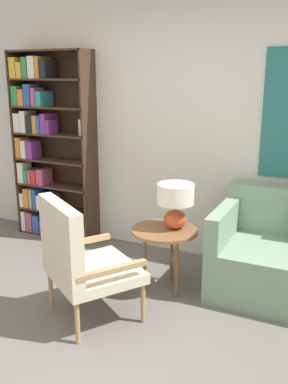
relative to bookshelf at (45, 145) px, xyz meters
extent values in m
plane|color=#66605B|center=(1.60, -1.84, -1.06)|extent=(14.00, 14.00, 0.00)
cube|color=silver|center=(1.60, 0.19, 0.29)|extent=(6.40, 0.06, 2.70)
cube|color=#422B1E|center=(-0.34, 0.01, -0.01)|extent=(0.02, 0.30, 2.10)
cube|color=#422B1E|center=(0.60, 0.01, -0.01)|extent=(0.02, 0.30, 2.10)
cube|color=#422B1E|center=(0.13, 0.01, 1.03)|extent=(0.97, 0.30, 0.02)
cube|color=#422B1E|center=(0.13, 0.01, -1.05)|extent=(0.97, 0.30, 0.02)
cube|color=#422B1E|center=(0.13, 0.15, -0.01)|extent=(0.97, 0.01, 2.10)
cube|color=#422B1E|center=(0.13, 0.01, -0.75)|extent=(0.97, 0.30, 0.02)
cube|color=silver|center=(-0.29, -0.02, -0.92)|extent=(0.06, 0.22, 0.24)
cube|color=#B24C6B|center=(-0.21, -0.02, -0.92)|extent=(0.08, 0.23, 0.23)
cube|color=#2D56A8|center=(-0.11, -0.01, -0.94)|extent=(0.09, 0.24, 0.21)
cube|color=#7A338C|center=(-0.03, -0.01, -0.96)|extent=(0.05, 0.24, 0.16)
cylinder|color=#8C6B4C|center=(0.52, 0.01, -0.98)|extent=(0.10, 0.10, 0.13)
cube|color=#422B1E|center=(0.13, 0.01, -0.46)|extent=(0.97, 0.30, 0.02)
cube|color=silver|center=(-0.30, -0.03, -0.66)|extent=(0.05, 0.21, 0.17)
cube|color=orange|center=(-0.23, -0.03, -0.63)|extent=(0.07, 0.20, 0.23)
cube|color=gray|center=(-0.16, -0.03, -0.63)|extent=(0.04, 0.20, 0.23)
cube|color=#2D56A8|center=(-0.11, -0.03, -0.63)|extent=(0.04, 0.21, 0.24)
cube|color=silver|center=(-0.05, -0.04, -0.66)|extent=(0.05, 0.19, 0.17)
cube|color=#2D56A8|center=(0.03, -0.02, -0.64)|extent=(0.09, 0.24, 0.21)
cube|color=gray|center=(0.11, -0.04, -0.66)|extent=(0.04, 0.19, 0.17)
cube|color=#422B1E|center=(0.13, 0.01, -0.16)|extent=(0.97, 0.30, 0.02)
cube|color=silver|center=(-0.28, -0.05, -0.33)|extent=(0.08, 0.17, 0.24)
cube|color=#338C4C|center=(-0.21, -0.01, -0.37)|extent=(0.05, 0.25, 0.16)
cube|color=#B24C6B|center=(-0.16, -0.02, -0.37)|extent=(0.04, 0.23, 0.16)
cube|color=red|center=(-0.10, -0.02, -0.36)|extent=(0.07, 0.23, 0.17)
cube|color=#B24C6B|center=(0.00, -0.04, -0.36)|extent=(0.09, 0.19, 0.18)
cube|color=#422B1E|center=(0.13, 0.01, 0.14)|extent=(0.97, 0.30, 0.02)
cube|color=orange|center=(-0.29, -0.04, -0.03)|extent=(0.07, 0.18, 0.23)
cube|color=silver|center=(-0.21, -0.02, -0.05)|extent=(0.07, 0.23, 0.21)
cube|color=#7A338C|center=(-0.13, -0.05, -0.05)|extent=(0.09, 0.17, 0.20)
cube|color=#422B1E|center=(0.13, 0.01, 0.43)|extent=(0.97, 0.30, 0.02)
cube|color=silver|center=(-0.28, -0.02, 0.25)|extent=(0.09, 0.23, 0.21)
cube|color=silver|center=(-0.19, -0.03, 0.27)|extent=(0.07, 0.22, 0.24)
cube|color=black|center=(-0.10, -0.03, 0.24)|extent=(0.09, 0.20, 0.19)
cube|color=orange|center=(-0.03, -0.01, 0.25)|extent=(0.05, 0.24, 0.20)
cube|color=#2D56A8|center=(0.02, -0.02, 0.25)|extent=(0.04, 0.24, 0.20)
cube|color=#7A338C|center=(0.09, -0.01, 0.26)|extent=(0.06, 0.25, 0.22)
cube|color=#7A338C|center=(0.15, -0.05, 0.23)|extent=(0.04, 0.17, 0.16)
cylinder|color=white|center=(0.52, 0.01, 0.23)|extent=(0.10, 0.10, 0.17)
cube|color=#422B1E|center=(0.13, 0.01, 0.73)|extent=(0.97, 0.30, 0.02)
cube|color=#338C4C|center=(-0.28, -0.04, 0.55)|extent=(0.08, 0.19, 0.21)
cube|color=orange|center=(-0.20, -0.01, 0.53)|extent=(0.07, 0.25, 0.18)
cube|color=#2D56A8|center=(-0.11, -0.05, 0.56)|extent=(0.08, 0.17, 0.24)
cube|color=#B24C6B|center=(-0.02, -0.05, 0.54)|extent=(0.05, 0.17, 0.20)
cube|color=teal|center=(0.05, -0.02, 0.53)|extent=(0.07, 0.23, 0.16)
cube|color=gold|center=(-0.28, -0.04, 0.85)|extent=(0.09, 0.20, 0.22)
cube|color=gold|center=(-0.19, -0.02, 0.83)|extent=(0.07, 0.23, 0.17)
cube|color=#338C4C|center=(-0.11, -0.04, 0.85)|extent=(0.07, 0.19, 0.22)
cube|color=silver|center=(-0.02, -0.01, 0.86)|extent=(0.09, 0.25, 0.23)
cube|color=orange|center=(0.06, -0.02, 0.85)|extent=(0.05, 0.23, 0.22)
cube|color=black|center=(0.13, -0.03, 0.84)|extent=(0.08, 0.21, 0.19)
cylinder|color=tan|center=(1.85, -1.26, -0.89)|extent=(0.04, 0.04, 0.33)
cylinder|color=tan|center=(1.38, -0.94, -0.89)|extent=(0.04, 0.04, 0.33)
cylinder|color=tan|center=(1.55, -1.70, -0.89)|extent=(0.04, 0.04, 0.33)
cylinder|color=tan|center=(1.08, -1.39, -0.89)|extent=(0.04, 0.04, 0.33)
cube|color=beige|center=(1.46, -1.32, -0.69)|extent=(0.88, 0.87, 0.08)
cube|color=beige|center=(1.32, -1.54, -0.37)|extent=(0.59, 0.44, 0.55)
cube|color=tan|center=(1.71, -1.49, -0.55)|extent=(0.35, 0.49, 0.04)
cube|color=tan|center=(1.21, -1.15, -0.55)|extent=(0.35, 0.49, 0.04)
cube|color=gray|center=(2.22, -0.35, -0.47)|extent=(0.12, 0.91, 0.30)
cylinder|color=brown|center=(1.78, -0.70, -0.51)|extent=(0.57, 0.57, 0.02)
cylinder|color=brown|center=(1.78, -0.53, -0.79)|extent=(0.03, 0.03, 0.54)
cylinder|color=brown|center=(1.64, -0.78, -0.79)|extent=(0.03, 0.03, 0.54)
cylinder|color=brown|center=(1.93, -0.78, -0.79)|extent=(0.03, 0.03, 0.54)
ellipsoid|color=#C65128|center=(1.85, -0.63, -0.42)|extent=(0.20, 0.20, 0.16)
cylinder|color=tan|center=(1.85, -0.63, -0.30)|extent=(0.02, 0.02, 0.06)
cylinder|color=white|center=(1.85, -0.63, -0.19)|extent=(0.32, 0.32, 0.17)
camera|label=1|loc=(3.11, -3.89, 0.79)|focal=40.00mm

